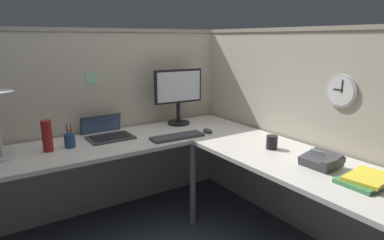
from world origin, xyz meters
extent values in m
plane|color=#383D47|center=(0.00, 0.00, 0.00)|extent=(6.80, 6.80, 0.00)
cube|color=#B7AD99|center=(-0.36, 0.87, 0.78)|extent=(2.57, 0.10, 1.55)
cube|color=gray|center=(-0.36, 0.87, 1.56)|extent=(2.57, 0.12, 0.03)
cube|color=#B7AD99|center=(0.87, -0.27, 0.78)|extent=(0.10, 2.37, 1.55)
cube|color=gray|center=(0.87, -0.27, 1.56)|extent=(0.12, 2.37, 0.03)
cube|color=beige|center=(-0.38, 0.47, 0.71)|extent=(2.35, 0.66, 0.03)
cube|color=beige|center=(0.47, -0.60, 0.71)|extent=(0.66, 1.49, 0.03)
cylinder|color=slate|center=(0.16, 0.16, 0.35)|extent=(0.05, 0.05, 0.70)
cylinder|color=black|center=(0.32, 0.64, 0.74)|extent=(0.20, 0.20, 0.02)
cylinder|color=black|center=(0.32, 0.64, 0.84)|extent=(0.04, 0.04, 0.20)
cube|color=black|center=(0.32, 0.64, 1.08)|extent=(0.46, 0.06, 0.30)
cube|color=silver|center=(0.32, 0.62, 1.08)|extent=(0.42, 0.04, 0.26)
cube|color=#38383D|center=(-0.37, 0.53, 0.74)|extent=(0.34, 0.24, 0.02)
cube|color=black|center=(-0.37, 0.53, 0.75)|extent=(0.29, 0.18, 0.00)
cube|color=#38383D|center=(-0.37, 0.76, 0.77)|extent=(0.34, 0.07, 0.22)
cube|color=#384C72|center=(-0.37, 0.75, 0.77)|extent=(0.31, 0.05, 0.18)
cube|color=#38383D|center=(0.08, 0.26, 0.74)|extent=(0.44, 0.16, 0.02)
ellipsoid|color=#38383D|center=(0.37, 0.25, 0.75)|extent=(0.06, 0.10, 0.03)
cylinder|color=#B7BABF|center=(-1.12, 0.49, 0.74)|extent=(0.17, 0.17, 0.02)
cylinder|color=navy|center=(-0.69, 0.49, 0.78)|extent=(0.08, 0.08, 0.10)
cylinder|color=#1E1EB2|center=(-0.70, 0.50, 0.84)|extent=(0.01, 0.02, 0.13)
cylinder|color=#B21E1E|center=(-0.67, 0.49, 0.84)|extent=(0.01, 0.02, 0.13)
cylinder|color=#D8591E|center=(-0.68, 0.51, 0.85)|extent=(0.03, 0.03, 0.01)
cylinder|color=maroon|center=(-0.84, 0.49, 0.84)|extent=(0.07, 0.07, 0.22)
cube|color=#38383D|center=(0.50, -0.75, 0.77)|extent=(0.19, 0.20, 0.10)
cube|color=#8CA58C|center=(0.50, -0.72, 0.80)|extent=(0.01, 0.09, 0.04)
cube|color=#38383D|center=(0.50, -0.84, 0.79)|extent=(0.19, 0.04, 0.04)
cube|color=#3F7F4C|center=(0.49, -1.04, 0.74)|extent=(0.28, 0.21, 0.02)
cube|color=yellow|center=(0.50, -1.05, 0.76)|extent=(0.28, 0.22, 0.02)
cylinder|color=black|center=(0.50, -0.34, 0.78)|extent=(0.08, 0.08, 0.10)
cylinder|color=#B7BABF|center=(0.82, -0.64, 1.16)|extent=(0.03, 0.22, 0.22)
cylinder|color=white|center=(0.80, -0.64, 1.16)|extent=(0.00, 0.19, 0.19)
cube|color=black|center=(0.80, -0.62, 1.17)|extent=(0.00, 0.06, 0.01)
cube|color=black|center=(0.80, -0.65, 1.19)|extent=(0.00, 0.01, 0.08)
cube|color=#8CCC99|center=(-0.40, 0.82, 1.18)|extent=(0.09, 0.00, 0.09)
camera|label=1|loc=(-1.25, -1.95, 1.50)|focal=31.76mm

